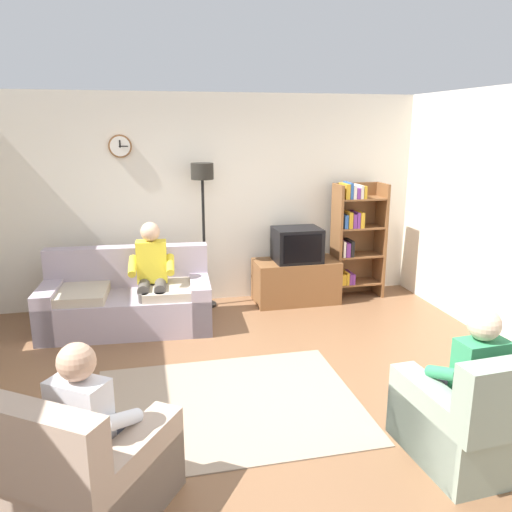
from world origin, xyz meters
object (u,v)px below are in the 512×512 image
Objects in this scene: couch at (127,302)px; armchair_near_window at (86,473)px; tv at (297,245)px; armchair_near_bookshelf at (473,421)px; tv_stand at (296,281)px; person_on_couch at (152,271)px; floor_lamp at (203,195)px; person_in_right_armchair at (469,374)px; bookshelf at (354,236)px; person_in_left_armchair at (92,418)px.

couch and armchair_near_window have the same top height.
armchair_near_bookshelf is at bearing -86.17° from tv.
person_on_couch is at bearing -163.82° from tv_stand.
armchair_near_bookshelf is at bearing -68.13° from floor_lamp.
armchair_near_window is (-1.16, -3.55, -1.16)m from floor_lamp.
person_in_right_armchair is (-0.01, 0.09, 0.32)m from armchair_near_bookshelf.
tv_stand is 0.70× the size of bookshelf.
bookshelf is at bearing 79.91° from person_in_right_armchair.
floor_lamp reaches higher than person_in_left_armchair.
tv is 0.38× the size of bookshelf.
armchair_near_bookshelf is (2.59, -0.02, 0.00)m from armchair_near_window.
person_on_couch is at bearing -136.47° from floor_lamp.
floor_lamp is (0.97, 0.53, 1.14)m from couch.
floor_lamp reaches higher than couch.
armchair_near_window is at bearing 179.62° from armchair_near_bookshelf.
floor_lamp is (-1.20, 0.12, 0.66)m from tv.
armchair_near_window is 1.26× the size of armchair_near_bookshelf.
person_on_couch reaches higher than person_in_left_armchair.
bookshelf is at bearing -0.81° from floor_lamp.
armchair_near_window is 1.05× the size of person_in_right_armchair.
person_in_right_armchair is (0.22, -3.38, 0.32)m from tv_stand.
armchair_near_bookshelf is 3.63m from person_on_couch.
person_in_left_armchair is 1.00× the size of person_in_right_armchair.
couch is at bearing -169.30° from tv.
person_in_right_armchair is at bearing -50.83° from couch.
person_on_couch is (0.30, -0.11, 0.39)m from couch.
tv is 4.19m from armchair_near_window.
tv is (0.00, -0.02, 0.50)m from tv_stand.
tv_stand is 4.11m from person_in_left_armchair.
tv_stand is 0.50m from tv.
bookshelf is 4.68m from person_in_left_armchair.
tv is at bearing -90.00° from tv_stand.
bookshelf is 2.13m from floor_lamp.
bookshelf reaches higher than person_on_couch.
couch is at bearing 129.17° from person_in_right_armchair.
bookshelf is at bearing 47.78° from armchair_near_window.
couch is 1.66× the size of armchair_near_window.
armchair_near_bookshelf is at bearing -0.38° from armchair_near_window.
bookshelf reaches higher than tv_stand.
tv_stand is 2.00m from person_on_couch.
floor_lamp is 3.75m from person_in_left_armchair.
bookshelf is at bearing 9.52° from couch.
person_in_right_armchair is at bearing -67.71° from floor_lamp.
tv is 0.54× the size of person_in_left_armchair.
person_on_couch reaches higher than couch.
couch is 1.24× the size of bookshelf.
floor_lamp reaches higher than person_in_right_armchair.
armchair_near_bookshelf is at bearing -99.74° from bookshelf.
armchair_near_window is at bearing -93.47° from couch.
tv is 0.85m from bookshelf.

